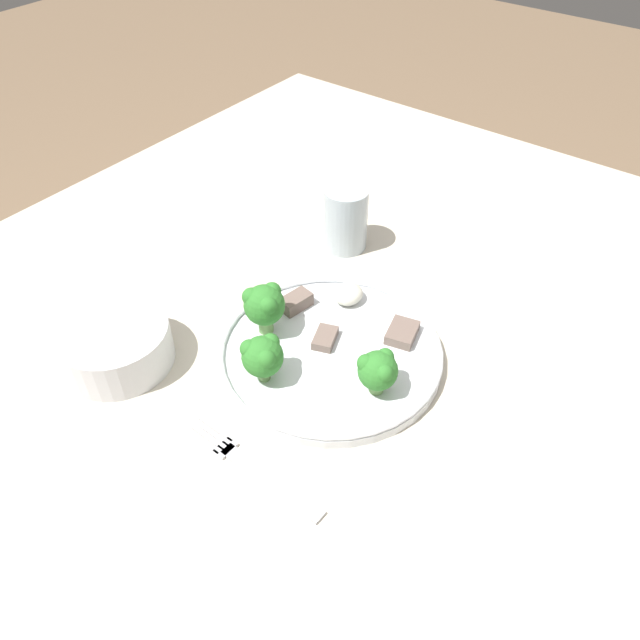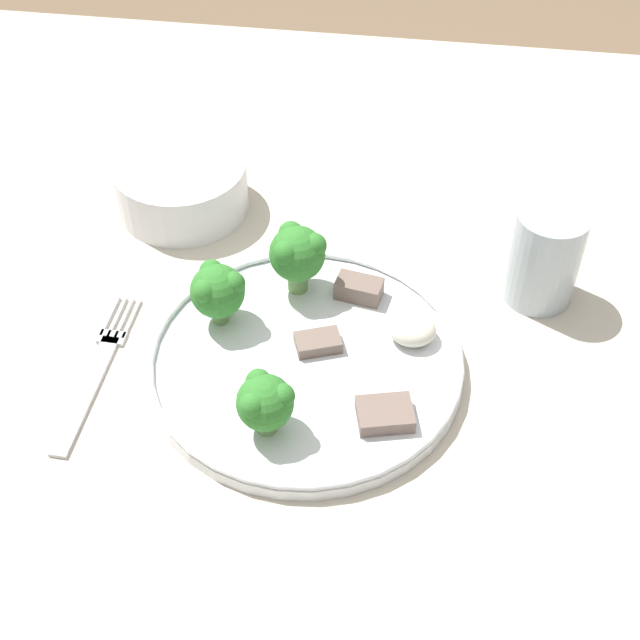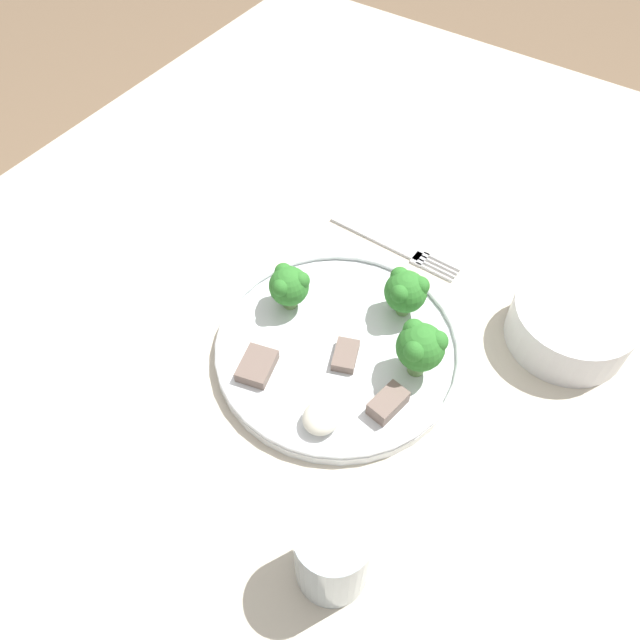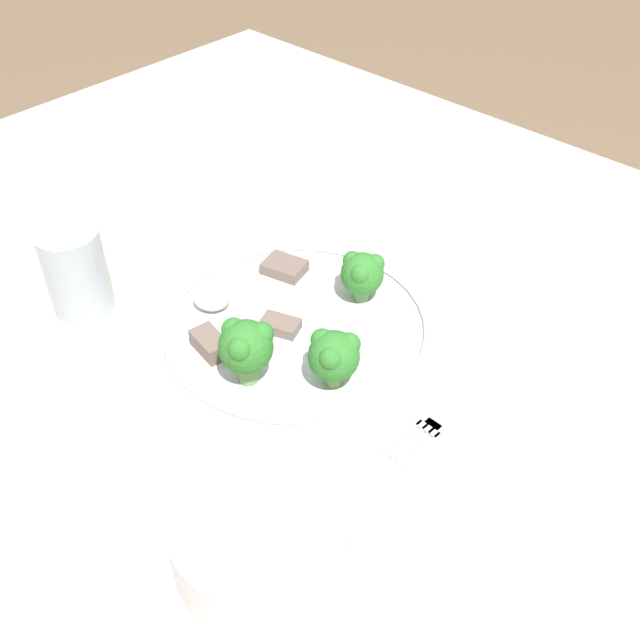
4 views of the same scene
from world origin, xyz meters
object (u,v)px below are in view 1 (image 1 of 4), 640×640
(fork, at_px, (254,469))
(drinking_glass, at_px, (345,221))
(cream_bowl, at_px, (115,345))
(dinner_plate, at_px, (331,352))

(fork, height_order, drinking_glass, drinking_glass)
(fork, xyz_separation_m, cream_bowl, (0.02, 0.23, 0.02))
(dinner_plate, relative_size, cream_bowl, 2.02)
(drinking_glass, bearing_deg, cream_bowl, 167.38)
(cream_bowl, bearing_deg, drinking_glass, -12.62)
(dinner_plate, height_order, cream_bowl, cream_bowl)
(cream_bowl, relative_size, drinking_glass, 1.41)
(dinner_plate, height_order, drinking_glass, drinking_glass)
(dinner_plate, bearing_deg, drinking_glass, 31.50)
(fork, bearing_deg, dinner_plate, 10.25)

